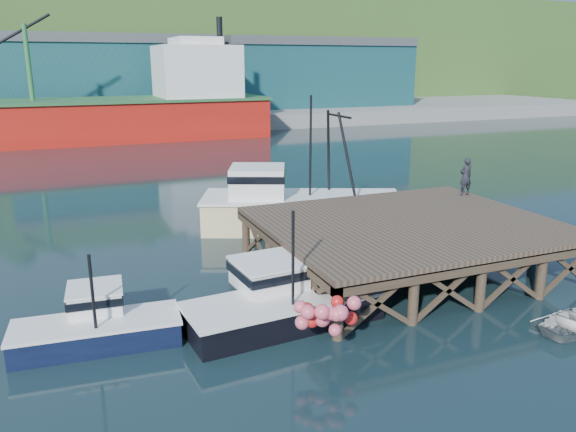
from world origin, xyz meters
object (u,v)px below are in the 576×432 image
dockworker (466,177)px  boat_black (280,300)px  boat_navy (97,324)px  trawler (298,203)px

dockworker → boat_black: bearing=26.5°
boat_navy → dockworker: dockworker is taller
boat_black → dockworker: size_ratio=3.62×
boat_navy → boat_black: 6.00m
boat_black → trawler: (4.93, 9.93, 0.68)m
boat_black → trawler: 11.11m
boat_black → dockworker: bearing=20.3°
boat_black → dockworker: (12.32, 5.72, 2.31)m
boat_navy → boat_black: (5.95, -0.79, 0.12)m
boat_navy → boat_black: bearing=-2.9°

